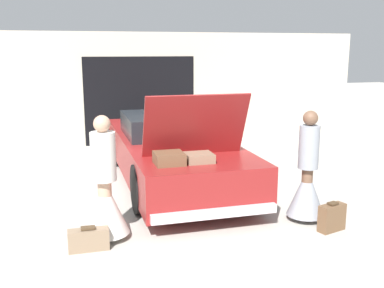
{
  "coord_description": "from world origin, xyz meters",
  "views": [
    {
      "loc": [
        -1.79,
        -7.74,
        2.4
      ],
      "look_at": [
        0.0,
        -1.33,
        0.98
      ],
      "focal_mm": 42.0,
      "sensor_mm": 36.0,
      "label": 1
    }
  ],
  "objects_px": {
    "suitcase_beside_left_person": "(89,239)",
    "suitcase_beside_right_person": "(332,217)",
    "person_right": "(307,182)",
    "person_left": "(105,196)",
    "car": "(172,151)"
  },
  "relations": [
    {
      "from": "suitcase_beside_left_person",
      "to": "suitcase_beside_right_person",
      "type": "distance_m",
      "value": 3.18
    },
    {
      "from": "person_right",
      "to": "person_left",
      "type": "bearing_deg",
      "value": 99.03
    },
    {
      "from": "person_right",
      "to": "suitcase_beside_right_person",
      "type": "height_order",
      "value": "person_right"
    },
    {
      "from": "person_left",
      "to": "person_right",
      "type": "xyz_separation_m",
      "value": [
        2.79,
        -0.12,
        -0.01
      ]
    },
    {
      "from": "car",
      "to": "person_left",
      "type": "bearing_deg",
      "value": -121.84
    },
    {
      "from": "car",
      "to": "suitcase_beside_left_person",
      "type": "xyz_separation_m",
      "value": [
        -1.63,
        -2.54,
        -0.44
      ]
    },
    {
      "from": "suitcase_beside_right_person",
      "to": "person_right",
      "type": "bearing_deg",
      "value": 107.69
    },
    {
      "from": "person_right",
      "to": "suitcase_beside_left_person",
      "type": "bearing_deg",
      "value": 104.79
    },
    {
      "from": "suitcase_beside_left_person",
      "to": "suitcase_beside_right_person",
      "type": "relative_size",
      "value": 1.18
    },
    {
      "from": "suitcase_beside_right_person",
      "to": "suitcase_beside_left_person",
      "type": "bearing_deg",
      "value": 175.21
    },
    {
      "from": "person_left",
      "to": "suitcase_beside_right_person",
      "type": "relative_size",
      "value": 3.89
    },
    {
      "from": "person_left",
      "to": "suitcase_beside_left_person",
      "type": "distance_m",
      "value": 0.58
    },
    {
      "from": "car",
      "to": "suitcase_beside_right_person",
      "type": "height_order",
      "value": "car"
    },
    {
      "from": "car",
      "to": "person_left",
      "type": "relative_size",
      "value": 3.08
    },
    {
      "from": "suitcase_beside_left_person",
      "to": "suitcase_beside_right_person",
      "type": "bearing_deg",
      "value": -4.79
    }
  ]
}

